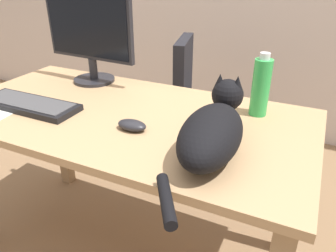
{
  "coord_description": "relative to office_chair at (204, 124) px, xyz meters",
  "views": [
    {
      "loc": [
        0.66,
        -0.99,
        1.29
      ],
      "look_at": [
        0.26,
        -0.14,
        0.81
      ],
      "focal_mm": 34.75,
      "sensor_mm": 36.0,
      "label": 1
    }
  ],
  "objects": [
    {
      "name": "computer_mouse",
      "position": [
        0.01,
        -0.84,
        0.38
      ],
      "size": [
        0.11,
        0.06,
        0.04
      ],
      "primitive_type": "ellipsoid",
      "color": "#232328",
      "rests_on": "desk"
    },
    {
      "name": "keyboard",
      "position": [
        -0.48,
        -0.85,
        0.38
      ],
      "size": [
        0.44,
        0.15,
        0.03
      ],
      "color": "black",
      "rests_on": "desk"
    },
    {
      "name": "cat",
      "position": [
        0.31,
        -0.87,
        0.44
      ],
      "size": [
        0.2,
        0.61,
        0.2
      ],
      "color": "black",
      "rests_on": "desk"
    },
    {
      "name": "desk",
      "position": [
        -0.1,
        -0.73,
        0.26
      ],
      "size": [
        1.46,
        0.74,
        0.75
      ],
      "color": "tan",
      "rests_on": "ground_plane"
    },
    {
      "name": "monitor",
      "position": [
        -0.43,
        -0.47,
        0.59
      ],
      "size": [
        0.48,
        0.2,
        0.41
      ],
      "color": "#232328",
      "rests_on": "desk"
    },
    {
      "name": "ground_plane",
      "position": [
        -0.1,
        -0.73,
        -0.39
      ],
      "size": [
        8.0,
        8.0,
        0.0
      ],
      "primitive_type": "plane",
      "color": "#846647"
    },
    {
      "name": "water_bottle",
      "position": [
        0.38,
        -0.51,
        0.48
      ],
      "size": [
        0.07,
        0.07,
        0.24
      ],
      "color": "green",
      "rests_on": "desk"
    },
    {
      "name": "office_chair",
      "position": [
        0.0,
        0.0,
        0.0
      ],
      "size": [
        0.49,
        0.48,
        0.9
      ],
      "color": "black",
      "rests_on": "ground_plane"
    }
  ]
}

